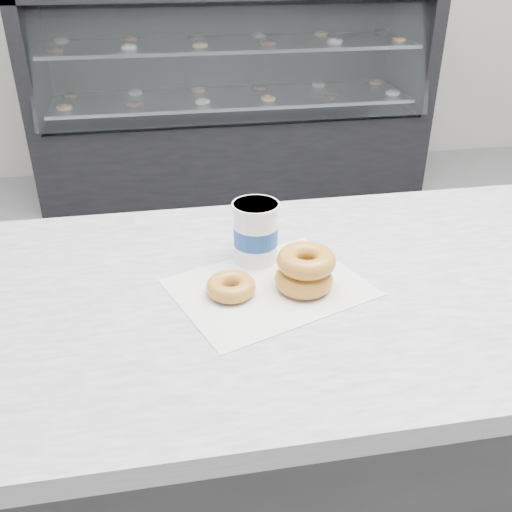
{
  "coord_description": "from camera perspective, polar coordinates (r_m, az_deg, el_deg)",
  "views": [
    {
      "loc": [
        -0.48,
        -1.48,
        1.47
      ],
      "look_at": [
        -0.32,
        -0.56,
        0.95
      ],
      "focal_mm": 40.0,
      "sensor_mm": 36.0,
      "label": 1
    }
  ],
  "objects": [
    {
      "name": "wax_paper",
      "position": [
        1.06,
        1.34,
        -3.17
      ],
      "size": [
        0.41,
        0.36,
        0.0
      ],
      "primitive_type": "cube",
      "rotation": [
        0.0,
        0.0,
        0.36
      ],
      "color": "silver",
      "rests_on": "counter"
    },
    {
      "name": "coffee_cup",
      "position": [
        1.12,
        -0.03,
        2.42
      ],
      "size": [
        0.12,
        0.12,
        0.12
      ],
      "rotation": [
        0.0,
        0.0,
        -0.41
      ],
      "color": "white",
      "rests_on": "counter"
    },
    {
      "name": "display_case",
      "position": [
        3.77,
        -2.4,
        14.26
      ],
      "size": [
        2.4,
        0.74,
        1.25
      ],
      "color": "black",
      "rests_on": "ground"
    },
    {
      "name": "donut_stack",
      "position": [
        1.05,
        4.93,
        -1.4
      ],
      "size": [
        0.14,
        0.14,
        0.08
      ],
      "color": "gold",
      "rests_on": "wax_paper"
    },
    {
      "name": "ground",
      "position": [
        2.15,
        5.99,
        -14.17
      ],
      "size": [
        5.0,
        5.0,
        0.0
      ],
      "primitive_type": "plane",
      "color": "gray",
      "rests_on": "ground"
    },
    {
      "name": "donut_single",
      "position": [
        1.04,
        -2.52,
        -3.07
      ],
      "size": [
        0.11,
        0.11,
        0.03
      ],
      "primitive_type": "torus",
      "rotation": [
        0.0,
        0.0,
        0.2
      ],
      "color": "gold",
      "rests_on": "wax_paper"
    },
    {
      "name": "counter",
      "position": [
        1.43,
        13.58,
        -17.1
      ],
      "size": [
        3.06,
        0.76,
        0.9
      ],
      "color": "#333335",
      "rests_on": "ground"
    }
  ]
}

